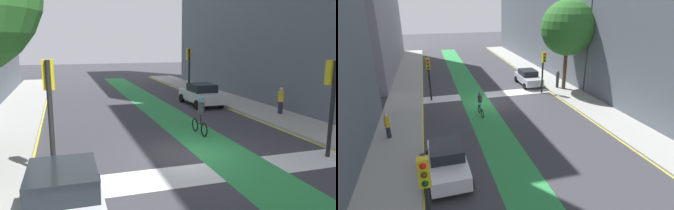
% 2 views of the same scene
% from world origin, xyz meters
% --- Properties ---
extents(ground_plane, '(120.00, 120.00, 0.00)m').
position_xyz_m(ground_plane, '(0.00, 0.00, 0.00)').
color(ground_plane, '#38383D').
extents(bike_lane_paint, '(2.40, 60.00, 0.01)m').
position_xyz_m(bike_lane_paint, '(1.43, 0.00, 0.00)').
color(bike_lane_paint, '#2D8C47').
rests_on(bike_lane_paint, ground_plane).
extents(crosswalk_band, '(12.00, 1.80, 0.01)m').
position_xyz_m(crosswalk_band, '(0.00, -2.00, 0.00)').
color(crosswalk_band, silver).
rests_on(crosswalk_band, ground_plane).
extents(sidewalk_left, '(3.00, 60.00, 0.15)m').
position_xyz_m(sidewalk_left, '(-7.50, 0.00, 0.07)').
color(sidewalk_left, '#9E9E99').
rests_on(sidewalk_left, ground_plane).
extents(curb_stripe_left, '(0.16, 60.00, 0.01)m').
position_xyz_m(curb_stripe_left, '(-6.00, 0.00, 0.01)').
color(curb_stripe_left, yellow).
rests_on(curb_stripe_left, ground_plane).
extents(sidewalk_right, '(3.00, 60.00, 0.15)m').
position_xyz_m(sidewalk_right, '(7.50, 0.00, 0.07)').
color(sidewalk_right, '#9E9E99').
rests_on(sidewalk_right, ground_plane).
extents(curb_stripe_right, '(0.16, 60.00, 0.01)m').
position_xyz_m(curb_stripe_right, '(6.00, 0.00, 0.01)').
color(curb_stripe_right, yellow).
rests_on(curb_stripe_right, ground_plane).
extents(traffic_signal_near_right, '(0.35, 0.52, 3.81)m').
position_xyz_m(traffic_signal_near_right, '(5.20, -1.78, 2.68)').
color(traffic_signal_near_right, black).
rests_on(traffic_signal_near_right, ground_plane).
extents(traffic_signal_near_left, '(0.35, 0.52, 3.96)m').
position_xyz_m(traffic_signal_near_left, '(-5.12, -1.07, 2.78)').
color(traffic_signal_near_left, black).
rests_on(traffic_signal_near_left, ground_plane).
extents(traffic_signal_far_right, '(0.35, 0.52, 3.95)m').
position_xyz_m(traffic_signal_far_right, '(5.63, 14.68, 2.78)').
color(traffic_signal_far_right, black).
rests_on(traffic_signal_far_right, ground_plane).
extents(car_white_right_far, '(2.06, 4.22, 1.57)m').
position_xyz_m(car_white_right_far, '(4.74, 9.88, 0.80)').
color(car_white_right_far, silver).
rests_on(car_white_right_far, ground_plane).
extents(car_silver_left_near, '(2.07, 4.22, 1.57)m').
position_xyz_m(car_silver_left_near, '(-4.83, -4.12, 0.80)').
color(car_silver_left_near, '#B2B7BF').
rests_on(car_silver_left_near, ground_plane).
extents(cyclist_in_lane, '(0.32, 1.73, 1.86)m').
position_xyz_m(cyclist_in_lane, '(1.65, 2.69, 0.97)').
color(cyclist_in_lane, black).
rests_on(cyclist_in_lane, ground_plane).
extents(pedestrian_sidewalk_right_a, '(0.34, 0.34, 1.62)m').
position_xyz_m(pedestrian_sidewalk_right_a, '(8.00, 5.08, 0.97)').
color(pedestrian_sidewalk_right_a, '#262638').
rests_on(pedestrian_sidewalk_right_a, sidewalk_right).
extents(pedestrian_sidewalk_left_a, '(0.34, 0.34, 1.73)m').
position_xyz_m(pedestrian_sidewalk_left_a, '(-7.13, -1.93, 1.04)').
color(pedestrian_sidewalk_left_a, '#262638').
rests_on(pedestrian_sidewalk_left_a, sidewalk_left).
extents(street_tree_near, '(5.07, 5.07, 8.38)m').
position_xyz_m(street_tree_near, '(-7.58, -1.44, 5.98)').
color(street_tree_near, brown).
rests_on(street_tree_near, sidewalk_left).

